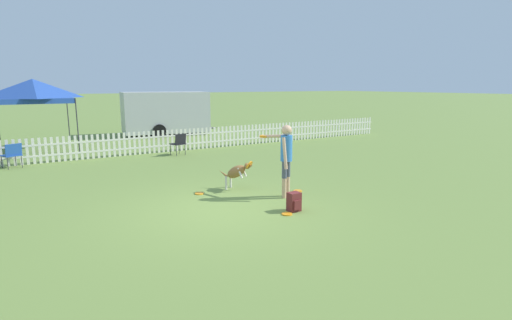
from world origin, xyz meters
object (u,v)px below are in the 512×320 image
backpack_on_grass (294,202)px  equipment_trailer (165,112)px  folding_chair_center (179,142)px  folding_chair_blue_left (12,154)px  canopy_tent_secondary (33,91)px  handler_person (285,152)px  frisbee_near_handler (287,214)px  frisbee_midfield (298,191)px  leaping_dog (237,172)px  frisbee_near_dog (199,193)px

backpack_on_grass → equipment_trailer: 14.66m
folding_chair_center → folding_chair_blue_left: bearing=-19.1°
canopy_tent_secondary → equipment_trailer: size_ratio=0.55×
handler_person → folding_chair_blue_left: size_ratio=2.14×
equipment_trailer → frisbee_near_handler: bearing=-91.6°
handler_person → frisbee_midfield: 1.26m
folding_chair_blue_left → folding_chair_center: bearing=151.9°
leaping_dog → frisbee_near_dog: bearing=-36.5°
equipment_trailer → folding_chair_center: bearing=-97.1°
handler_person → frisbee_near_handler: size_ratio=7.81×
frisbee_near_handler → frisbee_near_dog: size_ratio=1.00×
frisbee_near_handler → frisbee_midfield: size_ratio=1.00×
frisbee_near_handler → backpack_on_grass: backpack_on_grass is taller
leaping_dog → frisbee_near_dog: (-1.01, 0.14, -0.47)m
frisbee_near_handler → frisbee_midfield: bearing=45.5°
canopy_tent_secondary → leaping_dog: bearing=-68.2°
frisbee_near_dog → frisbee_midfield: 2.51m
backpack_on_grass → canopy_tent_secondary: 12.94m
handler_person → folding_chair_center: 6.94m
frisbee_near_handler → backpack_on_grass: (0.27, 0.11, 0.19)m
handler_person → folding_chair_blue_left: bearing=98.0°
handler_person → frisbee_near_dog: (-1.68, 1.33, -1.10)m
folding_chair_blue_left → equipment_trailer: equipment_trailer is taller
leaping_dog → canopy_tent_secondary: canopy_tent_secondary is taller
frisbee_near_handler → frisbee_midfield: (1.34, 1.36, 0.00)m
frisbee_near_dog → equipment_trailer: (3.39, 12.10, 1.21)m
frisbee_midfield → folding_chair_blue_left: size_ratio=0.27×
equipment_trailer → frisbee_midfield: bearing=-86.8°
handler_person → folding_chair_center: size_ratio=2.09×
folding_chair_center → frisbee_near_handler: bearing=71.2°
frisbee_near_dog → canopy_tent_secondary: canopy_tent_secondary is taller
backpack_on_grass → canopy_tent_secondary: size_ratio=0.14×
frisbee_near_handler → canopy_tent_secondary: size_ratio=0.08×
leaping_dog → folding_chair_center: bearing=-125.0°
folding_chair_center → equipment_trailer: equipment_trailer is taller
frisbee_midfield → folding_chair_center: 6.73m
frisbee_near_dog → folding_chair_center: (1.63, 5.58, 0.49)m
frisbee_midfield → canopy_tent_secondary: canopy_tent_secondary is taller
frisbee_midfield → canopy_tent_secondary: bearing=115.6°
frisbee_near_handler → equipment_trailer: 14.83m
handler_person → leaping_dog: 1.51m
frisbee_midfield → folding_chair_blue_left: 9.49m
handler_person → leaping_dog: handler_person is taller
handler_person → canopy_tent_secondary: bearing=83.8°
frisbee_near_handler → folding_chair_blue_left: folding_chair_blue_left is taller
frisbee_near_handler → equipment_trailer: equipment_trailer is taller
backpack_on_grass → frisbee_midfield: bearing=49.5°
frisbee_near_handler → equipment_trailer: bearing=80.4°
frisbee_near_handler → folding_chair_blue_left: 9.84m
frisbee_near_handler → frisbee_midfield: same height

